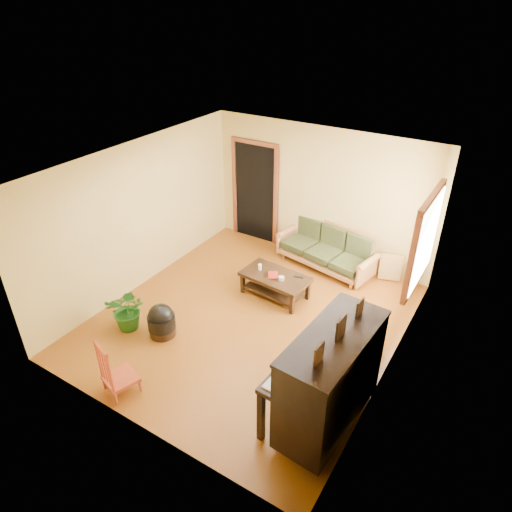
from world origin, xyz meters
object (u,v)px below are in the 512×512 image
Objects in this scene: coffee_table at (275,285)px; ceramic_crock at (409,284)px; armchair at (351,340)px; piano at (330,381)px; red_chair at (118,366)px; footstool at (162,324)px; sofa at (326,248)px; potted_plant at (129,310)px.

coffee_table reaches higher than ceramic_crock.
piano is at bearing -80.90° from armchair.
coffee_table is at bearing 155.05° from armchair.
red_chair is (-2.38, -2.15, 0.06)m from armchair.
coffee_table is 1.55× the size of armchair.
red_chair reaches higher than footstool.
ceramic_crock is (2.92, 3.27, -0.09)m from footstool.
footstool is at bearing -131.81° from ceramic_crock.
coffee_table is (-0.34, -1.34, -0.20)m from sofa.
footstool is 1.87× the size of ceramic_crock.
coffee_table is at bearing 95.32° from red_chair.
sofa is 3.71m from piano.
sofa is 1.21× the size of piano.
armchair reaches higher than coffee_table.
sofa reaches higher than footstool.
armchair is 3.27× the size of ceramic_crock.
potted_plant reaches higher than coffee_table.
sofa reaches higher than potted_plant.
footstool is at bearing -179.84° from piano.
ceramic_crock is at bearing 92.99° from piano.
sofa is at bearing 67.56° from footstool.
piano is at bearing -90.99° from ceramic_crock.
armchair is at bearing -25.90° from coffee_table.
red_chair reaches higher than coffee_table.
ceramic_crock is (0.06, 3.46, -0.58)m from piano.
footstool reaches higher than ceramic_crock.
coffee_table is 2.71× the size of footstool.
coffee_table is 0.74× the size of piano.
coffee_table is 2.07m from footstool.
red_chair is 1.33m from potted_plant.
armchair is 2.88m from footstool.
potted_plant is at bearing -135.44° from ceramic_crock.
ceramic_crock is (1.95, 1.44, -0.10)m from coffee_table.
piano is at bearing 38.40° from red_chair.
coffee_table reaches higher than footstool.
piano is 1.83× the size of red_chair.
sofa is 1.39m from coffee_table.
armchair is 1.75× the size of footstool.
piano reaches higher than red_chair.
footstool is (-2.70, -0.99, -0.17)m from armchair.
armchair is 1.06× the size of potted_plant.
potted_plant is (-1.85, -3.31, -0.06)m from sofa.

